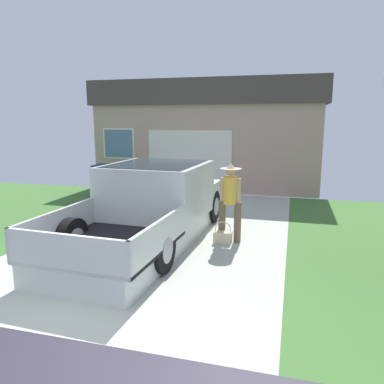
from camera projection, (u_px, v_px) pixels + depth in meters
name	position (u px, v px, depth m)	size (l,w,h in m)	color
pickup_truck	(154.00, 205.00, 8.01)	(2.23, 5.27, 1.60)	silver
person_with_hat	(230.00, 199.00, 7.68)	(0.48, 0.45, 1.66)	brown
handbag	(223.00, 236.00, 7.71)	(0.37, 0.22, 0.46)	beige
house_with_garage	(216.00, 133.00, 15.42)	(8.44, 5.91, 3.93)	tan
wheeled_trash_bin	(105.00, 179.00, 12.27)	(0.60, 0.72, 1.08)	navy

